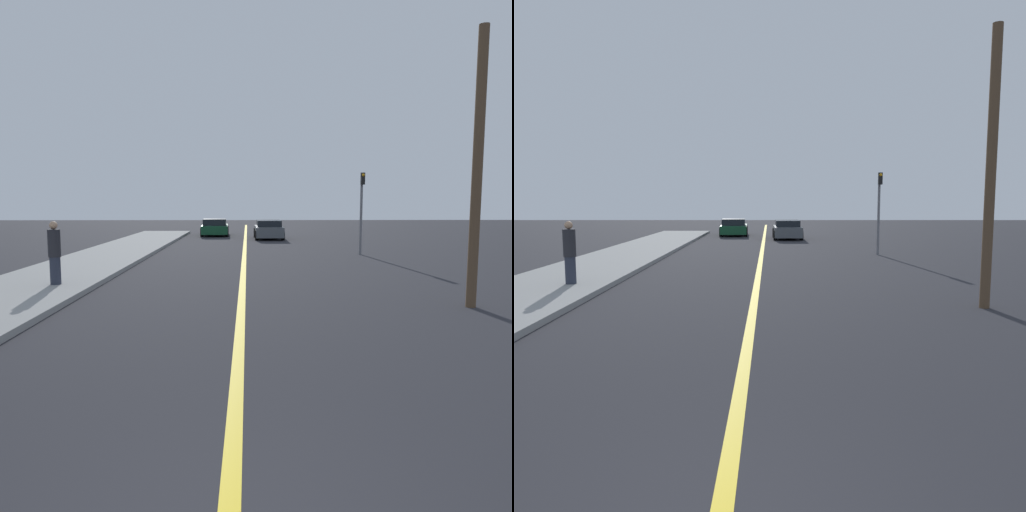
{
  "view_description": "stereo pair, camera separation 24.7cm",
  "coord_description": "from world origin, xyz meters",
  "views": [
    {
      "loc": [
        0.16,
        -3.42,
        2.63
      ],
      "look_at": [
        0.38,
        9.67,
        1.14
      ],
      "focal_mm": 35.0,
      "sensor_mm": 36.0,
      "label": 1
    },
    {
      "loc": [
        0.41,
        -3.42,
        2.63
      ],
      "look_at": [
        0.38,
        9.67,
        1.14
      ],
      "focal_mm": 35.0,
      "sensor_mm": 36.0,
      "label": 2
    }
  ],
  "objects": [
    {
      "name": "road_center_line",
      "position": [
        0.0,
        18.0,
        0.0
      ],
      "size": [
        0.2,
        60.0,
        0.01
      ],
      "color": "gold",
      "rests_on": "ground_plane"
    },
    {
      "name": "utility_pole",
      "position": [
        5.62,
        8.49,
        3.32
      ],
      "size": [
        0.24,
        0.24,
        6.64
      ],
      "color": "brown",
      "rests_on": "ground_plane"
    },
    {
      "name": "car_near_right_lane",
      "position": [
        1.56,
        29.77,
        0.62
      ],
      "size": [
        1.97,
        3.94,
        1.25
      ],
      "rotation": [
        0.0,
        0.0,
        0.02
      ],
      "color": "#4C5156",
      "rests_on": "ground_plane"
    },
    {
      "name": "traffic_light",
      "position": [
        5.53,
        20.1,
        2.38
      ],
      "size": [
        0.18,
        0.4,
        3.86
      ],
      "color": "slate",
      "rests_on": "ground_plane"
    },
    {
      "name": "pedestrian_mid_group",
      "position": [
        -5.46,
        11.07,
        1.08
      ],
      "size": [
        0.36,
        0.36,
        1.84
      ],
      "color": "#282D3D",
      "rests_on": "sidewalk_left"
    },
    {
      "name": "sidewalk_left",
      "position": [
        -6.14,
        17.91,
        0.08
      ],
      "size": [
        3.61,
        35.82,
        0.15
      ],
      "color": "gray",
      "rests_on": "ground_plane"
    },
    {
      "name": "car_ahead_center",
      "position": [
        -2.22,
        32.84,
        0.59
      ],
      "size": [
        2.09,
        3.87,
        1.21
      ],
      "rotation": [
        0.0,
        0.0,
        0.04
      ],
      "color": "#144728",
      "rests_on": "ground_plane"
    }
  ]
}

